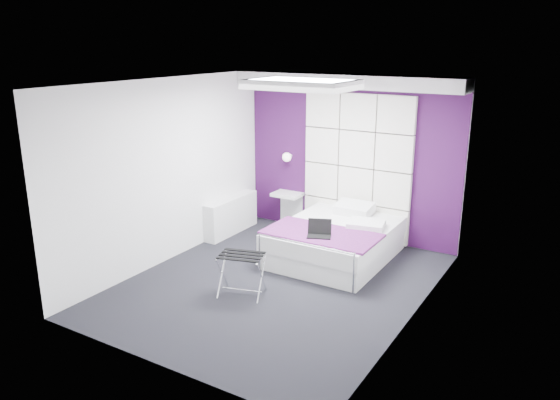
{
  "coord_description": "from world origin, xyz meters",
  "views": [
    {
      "loc": [
        3.44,
        -5.61,
        3.09
      ],
      "look_at": [
        -0.17,
        0.35,
        1.04
      ],
      "focal_mm": 35.0,
      "sensor_mm": 36.0,
      "label": 1
    }
  ],
  "objects_px": {
    "bed": "(336,240)",
    "luggage_rack": "(242,275)",
    "nightstand": "(288,194)",
    "laptop": "(321,232)",
    "wall_lamp": "(288,157)",
    "radiator": "(231,215)"
  },
  "relations": [
    {
      "from": "luggage_rack",
      "to": "wall_lamp",
      "type": "bearing_deg",
      "value": 91.38
    },
    {
      "from": "bed",
      "to": "laptop",
      "type": "height_order",
      "value": "laptop"
    },
    {
      "from": "laptop",
      "to": "nightstand",
      "type": "bearing_deg",
      "value": 111.07
    },
    {
      "from": "wall_lamp",
      "to": "bed",
      "type": "height_order",
      "value": "wall_lamp"
    },
    {
      "from": "bed",
      "to": "luggage_rack",
      "type": "height_order",
      "value": "bed"
    },
    {
      "from": "nightstand",
      "to": "laptop",
      "type": "xyz_separation_m",
      "value": [
        1.34,
        -1.4,
        0.0
      ]
    },
    {
      "from": "radiator",
      "to": "luggage_rack",
      "type": "relative_size",
      "value": 2.22
    },
    {
      "from": "luggage_rack",
      "to": "laptop",
      "type": "distance_m",
      "value": 1.27
    },
    {
      "from": "wall_lamp",
      "to": "bed",
      "type": "distance_m",
      "value": 1.84
    },
    {
      "from": "radiator",
      "to": "nightstand",
      "type": "height_order",
      "value": "nightstand"
    },
    {
      "from": "wall_lamp",
      "to": "radiator",
      "type": "bearing_deg",
      "value": -130.1
    },
    {
      "from": "bed",
      "to": "laptop",
      "type": "bearing_deg",
      "value": -86.2
    },
    {
      "from": "bed",
      "to": "luggage_rack",
      "type": "distance_m",
      "value": 1.75
    },
    {
      "from": "wall_lamp",
      "to": "radiator",
      "type": "relative_size",
      "value": 0.12
    },
    {
      "from": "laptop",
      "to": "luggage_rack",
      "type": "bearing_deg",
      "value": -138.18
    },
    {
      "from": "radiator",
      "to": "bed",
      "type": "height_order",
      "value": "bed"
    },
    {
      "from": "bed",
      "to": "laptop",
      "type": "xyz_separation_m",
      "value": [
        0.04,
        -0.57,
        0.31
      ]
    },
    {
      "from": "bed",
      "to": "luggage_rack",
      "type": "bearing_deg",
      "value": -106.31
    },
    {
      "from": "radiator",
      "to": "laptop",
      "type": "bearing_deg",
      "value": -18.7
    },
    {
      "from": "wall_lamp",
      "to": "nightstand",
      "type": "bearing_deg",
      "value": -65.75
    },
    {
      "from": "bed",
      "to": "nightstand",
      "type": "height_order",
      "value": "bed"
    },
    {
      "from": "wall_lamp",
      "to": "radiator",
      "type": "xyz_separation_m",
      "value": [
        -0.64,
        -0.76,
        -0.92
      ]
    }
  ]
}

